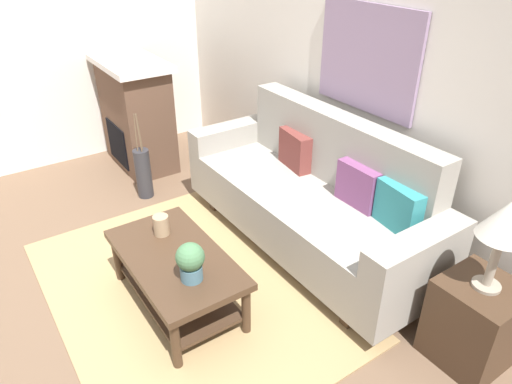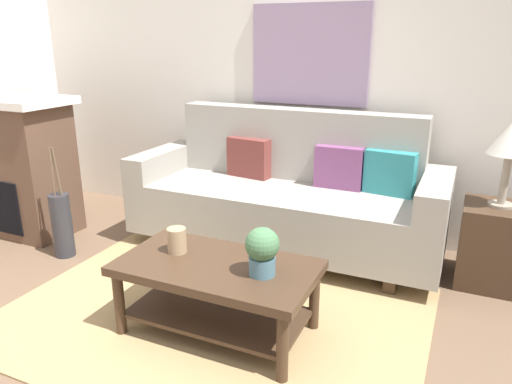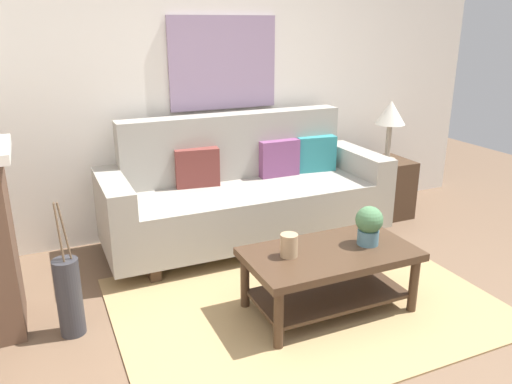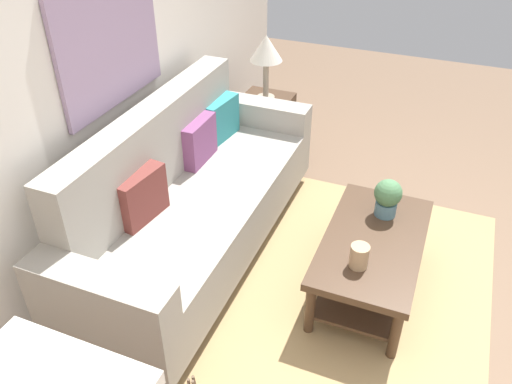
{
  "view_description": "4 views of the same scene",
  "coord_description": "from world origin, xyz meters",
  "px_view_note": "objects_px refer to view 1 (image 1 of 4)",
  "views": [
    {
      "loc": [
        2.48,
        -0.57,
        2.36
      ],
      "look_at": [
        -0.04,
        1.14,
        0.6
      ],
      "focal_mm": 32.78,
      "sensor_mm": 36.0,
      "label": 1
    },
    {
      "loc": [
        1.29,
        -1.72,
        1.62
      ],
      "look_at": [
        0.04,
        1.06,
        0.64
      ],
      "focal_mm": 33.8,
      "sensor_mm": 36.0,
      "label": 2
    },
    {
      "loc": [
        -1.53,
        -2.13,
        1.82
      ],
      "look_at": [
        -0.09,
        1.12,
        0.63
      ],
      "focal_mm": 35.61,
      "sensor_mm": 36.0,
      "label": 3
    },
    {
      "loc": [
        -2.48,
        0.12,
        2.5
      ],
      "look_at": [
        0.04,
        1.15,
        0.62
      ],
      "focal_mm": 36.42,
      "sensor_mm": 36.0,
      "label": 4
    }
  ],
  "objects_px": {
    "throw_pillow_teal": "(398,208)",
    "side_table": "(474,322)",
    "framed_painting": "(367,59)",
    "floor_vase": "(143,174)",
    "tabletop_vase": "(161,225)",
    "fireplace": "(136,114)",
    "coffee_table": "(176,269)",
    "table_lamp": "(506,223)",
    "couch": "(311,198)",
    "throw_pillow_plum": "(359,185)",
    "potted_plant_tabletop": "(190,261)",
    "throw_pillow_maroon": "(295,150)"
  },
  "relations": [
    {
      "from": "throw_pillow_teal",
      "to": "side_table",
      "type": "relative_size",
      "value": 0.64
    },
    {
      "from": "framed_painting",
      "to": "floor_vase",
      "type": "bearing_deg",
      "value": -139.13
    },
    {
      "from": "tabletop_vase",
      "to": "side_table",
      "type": "relative_size",
      "value": 0.26
    },
    {
      "from": "fireplace",
      "to": "framed_painting",
      "type": "xyz_separation_m",
      "value": [
        2.22,
        1.05,
        0.9
      ]
    },
    {
      "from": "throw_pillow_teal",
      "to": "side_table",
      "type": "bearing_deg",
      "value": -6.93
    },
    {
      "from": "coffee_table",
      "to": "framed_painting",
      "type": "xyz_separation_m",
      "value": [
        -0.07,
        1.71,
        1.17
      ]
    },
    {
      "from": "table_lamp",
      "to": "floor_vase",
      "type": "distance_m",
      "value": 3.21
    },
    {
      "from": "couch",
      "to": "framed_painting",
      "type": "bearing_deg",
      "value": 90.0
    },
    {
      "from": "throw_pillow_plum",
      "to": "fireplace",
      "type": "relative_size",
      "value": 0.31
    },
    {
      "from": "side_table",
      "to": "fireplace",
      "type": "xyz_separation_m",
      "value": [
        -3.71,
        -0.61,
        0.31
      ]
    },
    {
      "from": "couch",
      "to": "throw_pillow_teal",
      "type": "bearing_deg",
      "value": 9.4
    },
    {
      "from": "tabletop_vase",
      "to": "table_lamp",
      "type": "height_order",
      "value": "table_lamp"
    },
    {
      "from": "throw_pillow_teal",
      "to": "potted_plant_tabletop",
      "type": "relative_size",
      "value": 1.37
    },
    {
      "from": "couch",
      "to": "throw_pillow_maroon",
      "type": "bearing_deg",
      "value": 161.68
    },
    {
      "from": "coffee_table",
      "to": "floor_vase",
      "type": "relative_size",
      "value": 2.22
    },
    {
      "from": "throw_pillow_teal",
      "to": "framed_painting",
      "type": "distance_m",
      "value": 1.15
    },
    {
      "from": "fireplace",
      "to": "potted_plant_tabletop",
      "type": "bearing_deg",
      "value": -14.8
    },
    {
      "from": "potted_plant_tabletop",
      "to": "framed_painting",
      "type": "distance_m",
      "value": 1.98
    },
    {
      "from": "throw_pillow_teal",
      "to": "table_lamp",
      "type": "bearing_deg",
      "value": -6.93
    },
    {
      "from": "couch",
      "to": "coffee_table",
      "type": "distance_m",
      "value": 1.25
    },
    {
      "from": "tabletop_vase",
      "to": "side_table",
      "type": "height_order",
      "value": "tabletop_vase"
    },
    {
      "from": "couch",
      "to": "side_table",
      "type": "xyz_separation_m",
      "value": [
        1.49,
        0.03,
        -0.15
      ]
    },
    {
      "from": "throw_pillow_teal",
      "to": "potted_plant_tabletop",
      "type": "bearing_deg",
      "value": -106.43
    },
    {
      "from": "couch",
      "to": "throw_pillow_maroon",
      "type": "distance_m",
      "value": 0.47
    },
    {
      "from": "throw_pillow_plum",
      "to": "tabletop_vase",
      "type": "bearing_deg",
      "value": -113.88
    },
    {
      "from": "throw_pillow_maroon",
      "to": "framed_painting",
      "type": "distance_m",
      "value": 0.95
    },
    {
      "from": "coffee_table",
      "to": "floor_vase",
      "type": "bearing_deg",
      "value": 165.49
    },
    {
      "from": "throw_pillow_plum",
      "to": "framed_painting",
      "type": "distance_m",
      "value": 0.95
    },
    {
      "from": "throw_pillow_plum",
      "to": "couch",
      "type": "bearing_deg",
      "value": -161.68
    },
    {
      "from": "throw_pillow_plum",
      "to": "potted_plant_tabletop",
      "type": "bearing_deg",
      "value": -91.27
    },
    {
      "from": "tabletop_vase",
      "to": "fireplace",
      "type": "distance_m",
      "value": 2.1
    },
    {
      "from": "throw_pillow_teal",
      "to": "framed_painting",
      "type": "height_order",
      "value": "framed_painting"
    },
    {
      "from": "coffee_table",
      "to": "table_lamp",
      "type": "relative_size",
      "value": 1.93
    },
    {
      "from": "throw_pillow_teal",
      "to": "tabletop_vase",
      "type": "bearing_deg",
      "value": -125.97
    },
    {
      "from": "potted_plant_tabletop",
      "to": "floor_vase",
      "type": "distance_m",
      "value": 1.93
    },
    {
      "from": "side_table",
      "to": "framed_painting",
      "type": "distance_m",
      "value": 1.96
    },
    {
      "from": "side_table",
      "to": "table_lamp",
      "type": "distance_m",
      "value": 0.71
    },
    {
      "from": "potted_plant_tabletop",
      "to": "floor_vase",
      "type": "bearing_deg",
      "value": 167.22
    },
    {
      "from": "throw_pillow_maroon",
      "to": "throw_pillow_plum",
      "type": "distance_m",
      "value": 0.75
    },
    {
      "from": "side_table",
      "to": "table_lamp",
      "type": "bearing_deg",
      "value": 0.0
    },
    {
      "from": "throw_pillow_teal",
      "to": "throw_pillow_plum",
      "type": "bearing_deg",
      "value": 180.0
    },
    {
      "from": "coffee_table",
      "to": "floor_vase",
      "type": "height_order",
      "value": "floor_vase"
    },
    {
      "from": "floor_vase",
      "to": "throw_pillow_teal",
      "type": "bearing_deg",
      "value": 23.06
    },
    {
      "from": "side_table",
      "to": "potted_plant_tabletop",
      "type": "bearing_deg",
      "value": -131.56
    },
    {
      "from": "coffee_table",
      "to": "fireplace",
      "type": "distance_m",
      "value": 2.39
    },
    {
      "from": "potted_plant_tabletop",
      "to": "throw_pillow_plum",
      "type": "bearing_deg",
      "value": 88.73
    },
    {
      "from": "couch",
      "to": "tabletop_vase",
      "type": "xyz_separation_m",
      "value": [
        -0.21,
        -1.21,
        0.07
      ]
    },
    {
      "from": "throw_pillow_teal",
      "to": "throw_pillow_maroon",
      "type": "bearing_deg",
      "value": 180.0
    },
    {
      "from": "potted_plant_tabletop",
      "to": "framed_painting",
      "type": "relative_size",
      "value": 0.27
    },
    {
      "from": "fireplace",
      "to": "floor_vase",
      "type": "bearing_deg",
      "value": -19.85
    }
  ]
}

